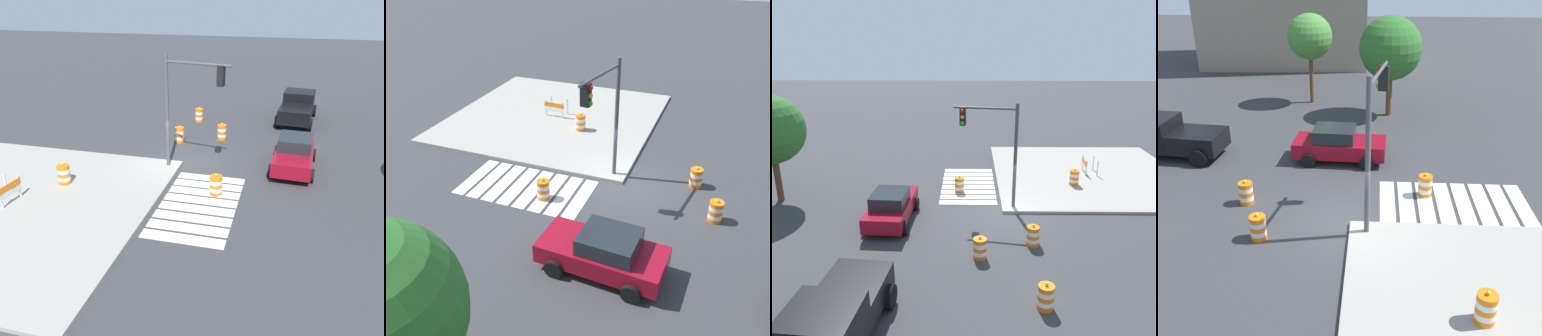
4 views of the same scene
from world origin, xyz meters
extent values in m
plane|color=#38383A|center=(0.00, 0.00, 0.00)|extent=(120.00, 120.00, 0.00)
cube|color=#9E998E|center=(6.00, -6.00, 0.07)|extent=(12.00, 12.00, 0.15)
cube|color=silver|center=(1.38, 1.80, 0.01)|extent=(0.60, 3.20, 0.02)
cube|color=silver|center=(2.12, 1.80, 0.01)|extent=(0.60, 3.20, 0.02)
cube|color=silver|center=(2.88, 1.80, 0.01)|extent=(0.60, 3.20, 0.02)
cube|color=silver|center=(3.62, 1.80, 0.01)|extent=(0.60, 3.20, 0.02)
cube|color=silver|center=(4.38, 1.80, 0.01)|extent=(0.60, 3.20, 0.02)
cube|color=silver|center=(5.12, 1.80, 0.01)|extent=(0.60, 3.20, 0.02)
cube|color=silver|center=(5.88, 1.80, 0.01)|extent=(0.60, 3.20, 0.02)
cube|color=silver|center=(6.62, 1.80, 0.01)|extent=(0.60, 3.20, 0.02)
cube|color=maroon|center=(-0.83, 5.57, 0.68)|extent=(4.39, 2.07, 0.70)
cube|color=#1E2328|center=(-1.08, 5.59, 1.33)|extent=(1.98, 1.70, 0.60)
cylinder|color=black|center=(0.57, 6.45, 0.33)|extent=(0.67, 0.27, 0.66)
cylinder|color=black|center=(0.47, 4.55, 0.33)|extent=(0.67, 0.27, 0.66)
cylinder|color=black|center=(-2.13, 6.59, 0.33)|extent=(0.67, 0.27, 0.66)
cylinder|color=black|center=(-2.23, 4.69, 0.33)|extent=(0.67, 0.27, 0.66)
cylinder|color=orange|center=(-4.19, 1.29, 0.09)|extent=(0.56, 0.56, 0.18)
cylinder|color=white|center=(-4.19, 1.29, 0.27)|extent=(0.56, 0.56, 0.18)
cylinder|color=orange|center=(-4.19, 1.29, 0.45)|extent=(0.56, 0.56, 0.18)
cylinder|color=white|center=(-4.19, 1.29, 0.63)|extent=(0.56, 0.56, 0.18)
cylinder|color=orange|center=(-4.19, 1.29, 0.81)|extent=(0.56, 0.56, 0.18)
sphere|color=yellow|center=(-4.19, 1.29, 0.96)|extent=(0.12, 0.12, 0.12)
cylinder|color=orange|center=(-3.12, -1.06, 0.09)|extent=(0.56, 0.56, 0.18)
cylinder|color=white|center=(-3.12, -1.06, 0.27)|extent=(0.56, 0.56, 0.18)
cylinder|color=orange|center=(-3.12, -1.06, 0.45)|extent=(0.56, 0.56, 0.18)
cylinder|color=white|center=(-3.12, -1.06, 0.63)|extent=(0.56, 0.56, 0.18)
cylinder|color=orange|center=(-3.12, -1.06, 0.81)|extent=(0.56, 0.56, 0.18)
sphere|color=yellow|center=(-3.12, -1.06, 0.96)|extent=(0.12, 0.12, 0.12)
cylinder|color=orange|center=(2.90, 2.32, 0.09)|extent=(0.56, 0.56, 0.18)
cylinder|color=white|center=(2.90, 2.32, 0.27)|extent=(0.56, 0.56, 0.18)
cylinder|color=orange|center=(2.90, 2.32, 0.45)|extent=(0.56, 0.56, 0.18)
cylinder|color=white|center=(2.90, 2.32, 0.63)|extent=(0.56, 0.56, 0.18)
cylinder|color=orange|center=(2.90, 2.32, 0.81)|extent=(0.56, 0.56, 0.18)
sphere|color=yellow|center=(2.90, 2.32, 0.96)|extent=(0.12, 0.12, 0.12)
cylinder|color=orange|center=(3.81, -4.62, 0.24)|extent=(0.56, 0.56, 0.18)
cylinder|color=white|center=(3.81, -4.62, 0.42)|extent=(0.56, 0.56, 0.18)
cylinder|color=orange|center=(3.81, -4.62, 0.60)|extent=(0.56, 0.56, 0.18)
cylinder|color=white|center=(3.81, -4.62, 0.78)|extent=(0.56, 0.56, 0.18)
cylinder|color=orange|center=(3.81, -4.62, 0.96)|extent=(0.56, 0.56, 0.18)
sphere|color=yellow|center=(3.81, -4.62, 1.11)|extent=(0.12, 0.12, 0.12)
cube|color=silver|center=(5.43, -5.81, 0.65)|extent=(0.07, 0.07, 1.00)
cube|color=silver|center=(5.39, -6.50, 0.65)|extent=(0.07, 0.07, 1.00)
cube|color=silver|center=(6.53, -5.87, 0.65)|extent=(0.07, 0.07, 1.00)
cube|color=silver|center=(6.49, -6.57, 0.65)|extent=(0.07, 0.07, 1.00)
cube|color=orange|center=(5.98, -5.82, 0.90)|extent=(1.30, 0.11, 0.28)
cube|color=white|center=(5.98, -5.82, 0.60)|extent=(1.30, 0.11, 0.20)
cylinder|color=#4C4C51|center=(0.60, -0.60, 2.90)|extent=(0.18, 0.18, 5.50)
cylinder|color=#4C4C51|center=(0.88, 0.98, 5.35)|extent=(0.67, 3.17, 0.12)
cube|color=black|center=(1.07, 2.08, 4.90)|extent=(0.40, 0.34, 0.90)
sphere|color=red|center=(0.89, 2.11, 5.20)|extent=(0.20, 0.20, 0.20)
sphere|color=#F2A514|center=(0.89, 2.11, 4.90)|extent=(0.20, 0.20, 0.20)
sphere|color=green|center=(0.89, 2.11, 4.60)|extent=(0.20, 0.20, 0.20)
camera|label=1|loc=(18.46, 5.18, 8.44)|focal=37.41mm
camera|label=2|loc=(-3.98, 15.98, 10.31)|focal=39.39mm
camera|label=3|loc=(-18.17, 1.74, 8.85)|focal=36.16mm
camera|label=4|loc=(0.80, -13.44, 8.88)|focal=40.95mm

